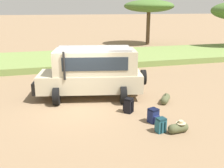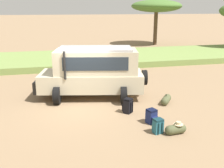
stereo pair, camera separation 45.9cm
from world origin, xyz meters
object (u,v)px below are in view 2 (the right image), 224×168
object	(u,v)px
backpack_near_rear_wheel	(128,106)
duffel_bag_low_black_case	(176,129)
duffel_bag_soft_canvas	(166,100)
safari_vehicle	(93,71)
acacia_tree_left_mid	(156,6)
backpack_cluster_center	(152,116)
backpack_beside_front_wheel	(158,126)

from	to	relation	value
backpack_near_rear_wheel	duffel_bag_low_black_case	xyz separation A→B (m)	(1.08, -2.22, -0.13)
backpack_near_rear_wheel	duffel_bag_soft_canvas	size ratio (longest dim) A/B	0.75
safari_vehicle	duffel_bag_soft_canvas	xyz separation A→B (m)	(3.09, -1.67, -1.12)
acacia_tree_left_mid	duffel_bag_low_black_case	bearing A→B (deg)	-110.43
duffel_bag_low_black_case	backpack_cluster_center	bearing A→B (deg)	115.97
backpack_beside_front_wheel	backpack_cluster_center	bearing A→B (deg)	83.82
backpack_near_rear_wheel	acacia_tree_left_mid	size ratio (longest dim) A/B	0.11
backpack_beside_front_wheel	acacia_tree_left_mid	xyz separation A→B (m)	(8.64, 21.43, 4.12)
backpack_cluster_center	duffel_bag_low_black_case	bearing A→B (deg)	-64.03
safari_vehicle	backpack_beside_front_wheel	bearing A→B (deg)	-70.60
backpack_cluster_center	duffel_bag_soft_canvas	world-z (taller)	backpack_cluster_center
duffel_bag_low_black_case	acacia_tree_left_mid	world-z (taller)	acacia_tree_left_mid
duffel_bag_low_black_case	backpack_beside_front_wheel	bearing A→B (deg)	160.89
safari_vehicle	duffel_bag_low_black_case	bearing A→B (deg)	-65.10
safari_vehicle	backpack_cluster_center	bearing A→B (deg)	-65.41
safari_vehicle	acacia_tree_left_mid	xyz separation A→B (m)	(10.18, 17.06, 3.09)
duffel_bag_low_black_case	duffel_bag_soft_canvas	size ratio (longest dim) A/B	0.96
backpack_beside_front_wheel	backpack_near_rear_wheel	bearing A→B (deg)	103.75
backpack_beside_front_wheel	backpack_near_rear_wheel	xyz separation A→B (m)	(-0.49, 2.02, 0.04)
safari_vehicle	backpack_cluster_center	xyz separation A→B (m)	(1.63, -3.56, -1.02)
safari_vehicle	acacia_tree_left_mid	world-z (taller)	acacia_tree_left_mid
backpack_near_rear_wheel	duffel_bag_soft_canvas	xyz separation A→B (m)	(2.04, 0.68, -0.13)
backpack_near_rear_wheel	acacia_tree_left_mid	world-z (taller)	acacia_tree_left_mid
backpack_beside_front_wheel	duffel_bag_soft_canvas	bearing A→B (deg)	60.19
duffel_bag_soft_canvas	backpack_beside_front_wheel	bearing A→B (deg)	-119.81
duffel_bag_low_black_case	duffel_bag_soft_canvas	bearing A→B (deg)	71.65
acacia_tree_left_mid	backpack_near_rear_wheel	bearing A→B (deg)	-115.20
duffel_bag_low_black_case	safari_vehicle	bearing A→B (deg)	114.90
duffel_bag_soft_canvas	acacia_tree_left_mid	world-z (taller)	acacia_tree_left_mid
backpack_beside_front_wheel	duffel_bag_soft_canvas	size ratio (longest dim) A/B	0.64
backpack_beside_front_wheel	duffel_bag_soft_canvas	world-z (taller)	backpack_beside_front_wheel
duffel_bag_soft_canvas	safari_vehicle	bearing A→B (deg)	151.52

